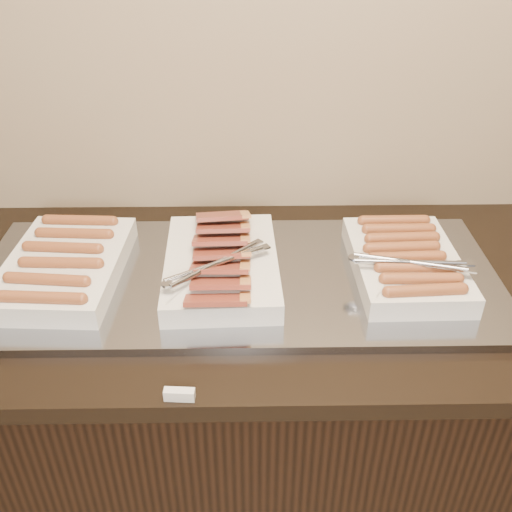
{
  "coord_description": "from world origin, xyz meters",
  "views": [
    {
      "loc": [
        0.03,
        1.05,
        1.67
      ],
      "look_at": [
        0.05,
        2.13,
        0.97
      ],
      "focal_mm": 40.0,
      "sensor_mm": 36.0,
      "label": 1
    }
  ],
  "objects_px": {
    "dish_left": "(65,265)",
    "dish_right": "(406,262)",
    "counter": "(238,413)",
    "dish_center": "(221,264)",
    "warming_tray": "(237,278)"
  },
  "relations": [
    {
      "from": "dish_left",
      "to": "dish_right",
      "type": "height_order",
      "value": "dish_right"
    },
    {
      "from": "counter",
      "to": "dish_right",
      "type": "height_order",
      "value": "dish_right"
    },
    {
      "from": "dish_right",
      "to": "counter",
      "type": "bearing_deg",
      "value": 178.48
    },
    {
      "from": "counter",
      "to": "dish_center",
      "type": "distance_m",
      "value": 0.5
    },
    {
      "from": "warming_tray",
      "to": "dish_center",
      "type": "bearing_deg",
      "value": -174.24
    },
    {
      "from": "counter",
      "to": "dish_right",
      "type": "xyz_separation_m",
      "value": [
        0.39,
        -0.0,
        0.5
      ]
    },
    {
      "from": "dish_left",
      "to": "dish_right",
      "type": "bearing_deg",
      "value": 2.69
    },
    {
      "from": "dish_center",
      "to": "dish_left",
      "type": "bearing_deg",
      "value": 177.35
    },
    {
      "from": "dish_left",
      "to": "warming_tray",
      "type": "bearing_deg",
      "value": 2.99
    },
    {
      "from": "dish_center",
      "to": "dish_right",
      "type": "height_order",
      "value": "dish_center"
    },
    {
      "from": "counter",
      "to": "dish_right",
      "type": "relative_size",
      "value": 5.83
    },
    {
      "from": "warming_tray",
      "to": "dish_left",
      "type": "bearing_deg",
      "value": -180.0
    },
    {
      "from": "counter",
      "to": "warming_tray",
      "type": "height_order",
      "value": "warming_tray"
    },
    {
      "from": "counter",
      "to": "dish_right",
      "type": "distance_m",
      "value": 0.64
    },
    {
      "from": "counter",
      "to": "dish_left",
      "type": "bearing_deg",
      "value": -180.0
    }
  ]
}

